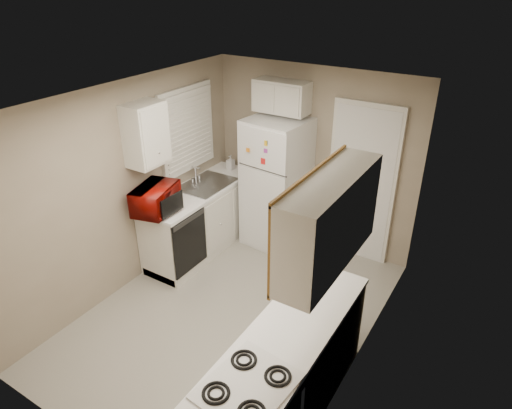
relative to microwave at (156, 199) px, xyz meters
The scene contains 18 objects.
floor 1.57m from the microwave, ahead, with size 3.80×3.80×0.00m, color #B5B1A7.
ceiling 1.78m from the microwave, ahead, with size 3.80×3.80×0.00m, color white.
wall_left 0.33m from the microwave, 147.57° to the right, with size 3.80×3.80×0.00m, color gray.
wall_right 2.56m from the microwave, ahead, with size 3.80×3.80×0.00m, color gray.
wall_back 2.09m from the microwave, 56.56° to the left, with size 2.80×2.80×0.00m, color gray.
wall_front 2.36m from the microwave, 60.81° to the right, with size 2.80×2.80×0.00m, color gray.
left_counter 0.95m from the microwave, 86.14° to the left, with size 0.60×1.80×0.90m, color silver.
dishwasher 0.67m from the microwave, 22.55° to the left, with size 0.03×0.58×0.72m, color black.
sink 0.91m from the microwave, 86.79° to the left, with size 0.54×0.74×0.16m, color gray.
microwave is the anchor object (origin of this frame).
soap_bottle 1.48m from the microwave, 88.90° to the left, with size 0.09×0.09×0.20m, color white.
window_blinds 1.07m from the microwave, 103.26° to the left, with size 0.10×0.98×1.08m, color silver.
upper_cabinet_left 0.76m from the microwave, 148.54° to the left, with size 0.30×0.45×0.70m, color silver.
refrigerator 1.64m from the microwave, 60.86° to the left, with size 0.72×0.70×1.76m, color white.
cabinet_over_fridge 2.00m from the microwave, 64.76° to the left, with size 0.70×0.30×0.40m, color silver.
interior_door 2.51m from the microwave, 42.60° to the left, with size 0.86×0.06×2.08m, color white.
right_counter 2.52m from the microwave, 23.08° to the right, with size 0.60×2.00×0.90m, color silver.
upper_cabinet_right 2.60m from the microwave, 15.35° to the right, with size 0.30×1.20×0.70m, color silver.
Camera 1 is at (2.30, -3.21, 3.43)m, focal length 32.00 mm.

